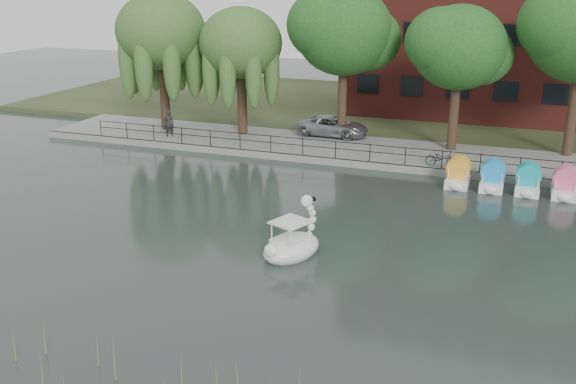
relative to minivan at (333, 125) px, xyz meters
The scene contains 14 objects.
ground_plane 18.42m from the minivan, 84.77° to the right, with size 120.00×120.00×0.00m, color #343F3D.
promenade 3.01m from the minivan, 54.03° to the right, with size 40.00×6.00×0.40m, color gray.
kerb 5.60m from the minivan, 72.32° to the right, with size 40.00×0.25×0.40m, color gray.
land_strip 11.85m from the minivan, 81.83° to the left, with size 60.00×22.00×0.36m, color #47512D.
railing 5.33m from the minivan, 71.66° to the right, with size 32.00×0.05×1.00m.
willow_left 12.82m from the minivan, behind, with size 5.88×5.88×9.01m.
willow_mid 7.86m from the minivan, 167.31° to the right, with size 5.32×5.32×8.15m.
broadleaf_center 5.97m from the minivan, 24.66° to the right, with size 6.00×6.00×9.25m.
broadleaf_right 9.34m from the minivan, ahead, with size 5.40×5.40×8.32m.
minivan is the anchor object (origin of this frame).
bicycle 8.96m from the minivan, 31.89° to the right, with size 1.72×0.60×1.00m, color gray.
pedestrian 10.63m from the minivan, 158.86° to the right, with size 0.71×0.48×1.98m, color black.
swan_boat 18.22m from the minivan, 78.41° to the right, with size 2.55×3.09×2.25m.
pedal_boat_row 13.85m from the minivan, 28.82° to the right, with size 7.95×1.70×1.40m.
Camera 1 is at (9.74, -21.06, 10.30)m, focal length 40.00 mm.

